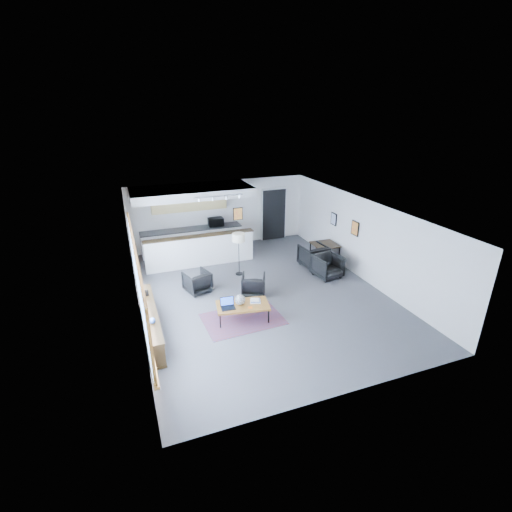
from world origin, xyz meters
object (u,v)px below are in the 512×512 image
object	(u,v)px
ceramic_pot	(240,300)
book_stack	(255,301)
floor_lamp	(239,239)
dining_chair_far	(313,256)
armchair_left	(197,281)
microwave	(216,221)
dining_chair_near	(328,267)
coffee_table	(243,306)
laptop	(228,304)
armchair_right	(253,284)
dining_table	(325,246)

from	to	relation	value
ceramic_pot	book_stack	distance (m)	0.43
floor_lamp	dining_chair_far	world-z (taller)	floor_lamp
ceramic_pot	armchair_left	world-z (taller)	ceramic_pot
microwave	dining_chair_near	bearing A→B (deg)	-54.10
coffee_table	laptop	size ratio (longest dim) A/B	3.85
coffee_table	microwave	xyz separation A→B (m)	(0.71, 5.34, 0.71)
armchair_right	dining_chair_far	bearing A→B (deg)	-132.10
book_stack	microwave	bearing A→B (deg)	86.19
laptop	ceramic_pot	bearing A→B (deg)	6.95
floor_lamp	ceramic_pot	bearing A→B (deg)	-107.55
floor_lamp	dining_table	world-z (taller)	floor_lamp
book_stack	dining_chair_near	size ratio (longest dim) A/B	0.47
book_stack	microwave	distance (m)	5.38
armchair_right	armchair_left	bearing A→B (deg)	-3.54
book_stack	floor_lamp	world-z (taller)	floor_lamp
coffee_table	dining_chair_far	xyz separation A→B (m)	(3.43, 2.44, -0.04)
microwave	ceramic_pot	bearing A→B (deg)	-97.87
laptop	dining_chair_far	world-z (taller)	dining_chair_far
dining_table	microwave	xyz separation A→B (m)	(-3.25, 2.75, 0.47)
armchair_right	dining_chair_far	world-z (taller)	dining_chair_far
coffee_table	book_stack	world-z (taller)	book_stack
ceramic_pot	armchair_right	size ratio (longest dim) A/B	0.39
laptop	book_stack	bearing A→B (deg)	3.72
dining_chair_far	dining_chair_near	bearing A→B (deg)	86.44
laptop	dining_table	xyz separation A→B (m)	(4.36, 2.57, 0.13)
armchair_right	book_stack	bearing A→B (deg)	95.33
dining_chair_near	dining_table	bearing A→B (deg)	56.14
ceramic_pot	dining_table	world-z (taller)	ceramic_pot
armchair_left	microwave	bearing A→B (deg)	-130.72
microwave	coffee_table	bearing A→B (deg)	-97.21
ceramic_pot	armchair_left	bearing A→B (deg)	110.44
coffee_table	armchair_left	size ratio (longest dim) A/B	2.04
book_stack	floor_lamp	xyz separation A→B (m)	(0.43, 2.71, 0.77)
floor_lamp	dining_chair_near	distance (m)	3.06
book_stack	dining_table	distance (m)	4.43
microwave	armchair_left	bearing A→B (deg)	-113.63
armchair_left	dining_chair_far	bearing A→B (deg)	169.47
armchair_left	dining_table	size ratio (longest dim) A/B	0.82
armchair_left	dining_chair_near	xyz separation A→B (m)	(4.23, -0.48, -0.00)
book_stack	armchair_right	bearing A→B (deg)	72.04
microwave	book_stack	bearing A→B (deg)	-93.42
dining_table	dining_chair_far	bearing A→B (deg)	-164.41
coffee_table	microwave	world-z (taller)	microwave
ceramic_pot	armchair_right	xyz separation A→B (m)	(0.80, 1.17, -0.23)
book_stack	microwave	size ratio (longest dim) A/B	0.59
ceramic_pot	armchair_right	distance (m)	1.44
coffee_table	dining_chair_far	world-z (taller)	dining_chair_far
armchair_right	dining_table	size ratio (longest dim) A/B	0.80
book_stack	dining_chair_near	bearing A→B (deg)	25.77
floor_lamp	dining_table	distance (m)	3.23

